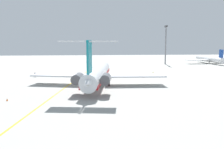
{
  "coord_description": "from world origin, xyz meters",
  "views": [
    {
      "loc": [
        76.86,
        3.92,
        12.16
      ],
      "look_at": [
        5.83,
        10.72,
        2.94
      ],
      "focal_mm": 40.74,
      "sensor_mm": 36.0,
      "label": 1
    }
  ],
  "objects_px": {
    "safety_cone_wingtip": "(67,74)",
    "ground_crew_near_nose": "(35,74)",
    "ground_crew_near_tail": "(153,73)",
    "safety_cone_tail": "(7,100)",
    "light_mast": "(166,43)",
    "main_jetliner": "(97,74)",
    "airliner_far_left": "(209,59)"
  },
  "relations": [
    {
      "from": "safety_cone_wingtip",
      "to": "ground_crew_near_nose",
      "type": "bearing_deg",
      "value": -55.89
    },
    {
      "from": "safety_cone_wingtip",
      "to": "ground_crew_near_tail",
      "type": "bearing_deg",
      "value": 74.38
    },
    {
      "from": "ground_crew_near_tail",
      "to": "safety_cone_wingtip",
      "type": "relative_size",
      "value": 3.27
    },
    {
      "from": "safety_cone_tail",
      "to": "safety_cone_wingtip",
      "type": "bearing_deg",
      "value": 168.21
    },
    {
      "from": "light_mast",
      "to": "main_jetliner",
      "type": "bearing_deg",
      "value": -31.16
    },
    {
      "from": "main_jetliner",
      "to": "ground_crew_near_tail",
      "type": "bearing_deg",
      "value": -41.59
    },
    {
      "from": "main_jetliner",
      "to": "light_mast",
      "type": "xyz_separation_m",
      "value": [
        -65.57,
        39.65,
        8.2
      ]
    },
    {
      "from": "ground_crew_near_tail",
      "to": "light_mast",
      "type": "height_order",
      "value": "light_mast"
    },
    {
      "from": "airliner_far_left",
      "to": "light_mast",
      "type": "relative_size",
      "value": 1.31
    },
    {
      "from": "main_jetliner",
      "to": "light_mast",
      "type": "distance_m",
      "value": 77.06
    },
    {
      "from": "safety_cone_tail",
      "to": "ground_crew_near_nose",
      "type": "bearing_deg",
      "value": -177.77
    },
    {
      "from": "ground_crew_near_nose",
      "to": "safety_cone_wingtip",
      "type": "bearing_deg",
      "value": -80.95
    },
    {
      "from": "airliner_far_left",
      "to": "ground_crew_near_nose",
      "type": "distance_m",
      "value": 99.38
    },
    {
      "from": "main_jetliner",
      "to": "ground_crew_near_tail",
      "type": "relative_size",
      "value": 23.85
    },
    {
      "from": "airliner_far_left",
      "to": "safety_cone_tail",
      "type": "bearing_deg",
      "value": 130.97
    },
    {
      "from": "safety_cone_tail",
      "to": "light_mast",
      "type": "xyz_separation_m",
      "value": [
        -82.17,
        58.99,
        11.34
      ]
    },
    {
      "from": "airliner_far_left",
      "to": "light_mast",
      "type": "distance_m",
      "value": 27.61
    },
    {
      "from": "ground_crew_near_tail",
      "to": "safety_cone_tail",
      "type": "relative_size",
      "value": 3.27
    },
    {
      "from": "ground_crew_near_nose",
      "to": "main_jetliner",
      "type": "bearing_deg",
      "value": -156.83
    },
    {
      "from": "ground_crew_near_tail",
      "to": "light_mast",
      "type": "distance_m",
      "value": 53.6
    },
    {
      "from": "main_jetliner",
      "to": "ground_crew_near_tail",
      "type": "distance_m",
      "value": 26.3
    },
    {
      "from": "ground_crew_near_tail",
      "to": "airliner_far_left",
      "type": "bearing_deg",
      "value": 40.4
    },
    {
      "from": "airliner_far_left",
      "to": "light_mast",
      "type": "xyz_separation_m",
      "value": [
        2.23,
        -25.93,
        9.21
      ]
    },
    {
      "from": "main_jetliner",
      "to": "safety_cone_wingtip",
      "type": "distance_m",
      "value": 27.65
    },
    {
      "from": "main_jetliner",
      "to": "airliner_far_left",
      "type": "relative_size",
      "value": 1.57
    },
    {
      "from": "airliner_far_left",
      "to": "safety_cone_tail",
      "type": "xyz_separation_m",
      "value": [
        84.4,
        -84.92,
        -2.13
      ]
    },
    {
      "from": "light_mast",
      "to": "safety_cone_wingtip",
      "type": "bearing_deg",
      "value": -51.32
    },
    {
      "from": "airliner_far_left",
      "to": "ground_crew_near_tail",
      "type": "relative_size",
      "value": 15.19
    },
    {
      "from": "light_mast",
      "to": "safety_cone_tail",
      "type": "bearing_deg",
      "value": -35.68
    },
    {
      "from": "main_jetliner",
      "to": "light_mast",
      "type": "bearing_deg",
      "value": -22.53
    },
    {
      "from": "airliner_far_left",
      "to": "ground_crew_near_nose",
      "type": "relative_size",
      "value": 15.74
    },
    {
      "from": "ground_crew_near_nose",
      "to": "safety_cone_tail",
      "type": "bearing_deg",
      "value": 157.18
    }
  ]
}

